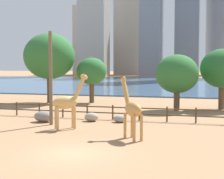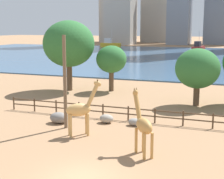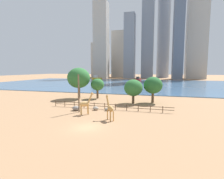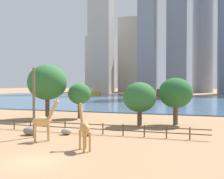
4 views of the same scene
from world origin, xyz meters
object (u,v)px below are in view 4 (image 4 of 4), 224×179
object	(u,v)px
boat_ferry	(160,94)
boat_sailboat	(92,92)
boulder_near_fence	(87,133)
boulder_small	(30,131)
giraffe_companion	(43,121)
tree_left_large	(140,97)
giraffe_tall	(84,127)
tree_center_broad	(47,82)
boulder_by_pole	(66,131)
tree_left_small	(176,93)
utility_pole	(34,103)
tree_right_tall	(80,94)

from	to	relation	value
boat_ferry	boat_sailboat	size ratio (longest dim) A/B	0.94
boulder_near_fence	boulder_small	size ratio (longest dim) A/B	0.67
giraffe_companion	tree_left_large	distance (m)	15.10
giraffe_tall	boat_sailboat	world-z (taller)	boat_sailboat
tree_center_broad	tree_left_large	bearing A→B (deg)	-11.62
boulder_small	tree_left_large	world-z (taller)	tree_left_large
boulder_by_pole	boulder_small	distance (m)	4.08
tree_left_small	giraffe_tall	bearing A→B (deg)	-109.59
boulder_by_pole	tree_left_small	bearing A→B (deg)	45.94
boat_ferry	boat_sailboat	bearing A→B (deg)	86.52
tree_center_broad	boulder_small	bearing A→B (deg)	-66.42
giraffe_tall	boulder_near_fence	size ratio (longest dim) A/B	3.87
boulder_small	tree_left_large	distance (m)	15.29
giraffe_companion	utility_pole	size ratio (longest dim) A/B	0.57
giraffe_companion	tree_center_broad	xyz separation A→B (m)	(-9.39, 16.59, 3.96)
tree_center_broad	tree_right_tall	xyz separation A→B (m)	(5.26, 1.39, -1.95)
boulder_near_fence	boat_sailboat	distance (m)	109.23
boulder_by_pole	tree_left_large	world-z (taller)	tree_left_large
giraffe_tall	giraffe_companion	bearing A→B (deg)	28.34
tree_center_broad	tree_left_small	bearing A→B (deg)	-3.28
boulder_by_pole	tree_left_small	xyz separation A→B (m)	(11.14, 11.51, 4.08)
utility_pole	boat_sailboat	bearing A→B (deg)	108.48
tree_left_large	boulder_by_pole	bearing A→B (deg)	-124.71
boulder_near_fence	boat_ferry	distance (m)	92.62
boulder_near_fence	tree_center_broad	bearing A→B (deg)	134.55
tree_left_small	boat_sailboat	world-z (taller)	boat_sailboat
giraffe_companion	boulder_by_pole	distance (m)	4.25
utility_pole	boulder_near_fence	xyz separation A→B (m)	(5.08, 2.54, -3.45)
tree_left_small	boat_ferry	world-z (taller)	boat_ferry
giraffe_tall	boulder_small	xyz separation A→B (m)	(-8.67, 4.69, -1.51)
utility_pole	boat_ferry	xyz separation A→B (m)	(0.30, 95.03, -2.48)
utility_pole	boat_ferry	distance (m)	95.07
boat_sailboat	utility_pole	bearing A→B (deg)	-76.07
tree_right_tall	tree_left_large	bearing A→B (deg)	-23.07
tree_right_tall	giraffe_tall	bearing A→B (deg)	-64.64
boulder_small	tree_left_large	xyz separation A→B (m)	(10.28, 10.78, 3.42)
giraffe_companion	boat_sailboat	size ratio (longest dim) A/B	0.53
tree_center_broad	boat_ferry	xyz separation A→B (m)	(7.71, 79.81, -4.70)
boulder_small	tree_left_large	bearing A→B (deg)	46.36
giraffe_tall	utility_pole	world-z (taller)	utility_pole
utility_pole	tree_right_tall	world-z (taller)	utility_pole
tree_right_tall	boat_ferry	distance (m)	78.51
boulder_near_fence	tree_right_tall	xyz separation A→B (m)	(-7.23, 14.07, 3.73)
giraffe_companion	boulder_near_fence	xyz separation A→B (m)	(3.09, 3.91, -1.71)
giraffe_tall	giraffe_companion	distance (m)	5.91
giraffe_tall	tree_right_tall	size ratio (longest dim) A/B	0.72
tree_right_tall	boat_sailboat	bearing A→B (deg)	110.46
tree_center_broad	tree_right_tall	distance (m)	5.77
boulder_small	tree_right_tall	xyz separation A→B (m)	(-0.93, 15.55, 3.56)
boulder_small	giraffe_tall	bearing A→B (deg)	-28.43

